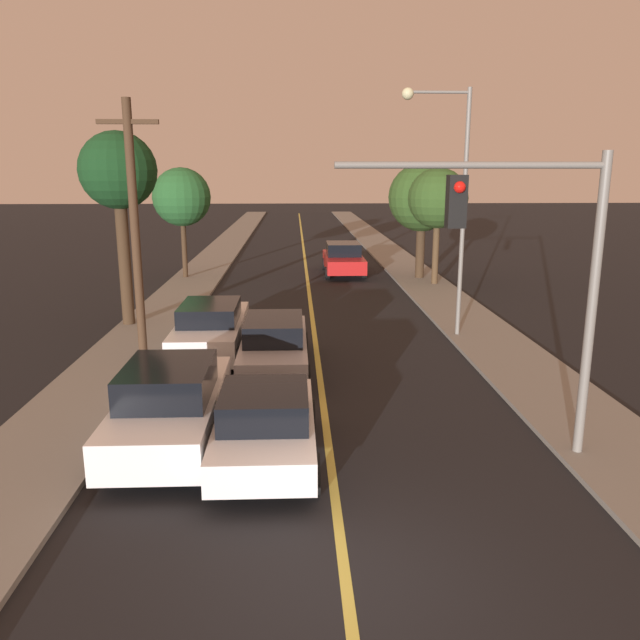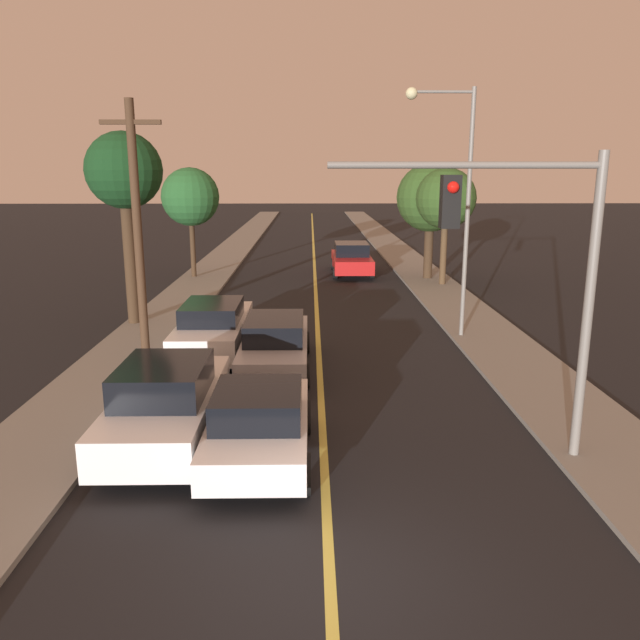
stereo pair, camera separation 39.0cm
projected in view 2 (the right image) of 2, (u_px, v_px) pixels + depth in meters
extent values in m
plane|color=black|center=(330.00, 579.00, 8.35)|extent=(200.00, 200.00, 0.00)
cube|color=black|center=(314.00, 250.00, 43.36)|extent=(8.65, 80.00, 0.01)
cube|color=#D1C14C|center=(314.00, 249.00, 43.36)|extent=(0.16, 76.00, 0.00)
cube|color=gray|center=(233.00, 249.00, 43.26)|extent=(2.50, 80.00, 0.12)
cube|color=gray|center=(393.00, 249.00, 43.43)|extent=(2.50, 80.00, 0.12)
cube|color=white|center=(259.00, 429.00, 11.61)|extent=(1.79, 4.07, 0.56)
cube|color=black|center=(258.00, 404.00, 11.32)|extent=(1.58, 1.83, 0.55)
cylinder|color=black|center=(223.00, 417.00, 12.89)|extent=(0.22, 0.72, 0.72)
cylinder|color=black|center=(305.00, 417.00, 12.91)|extent=(0.22, 0.72, 0.72)
cylinder|color=black|center=(203.00, 475.00, 10.43)|extent=(0.22, 0.72, 0.72)
cylinder|color=black|center=(304.00, 474.00, 10.46)|extent=(0.22, 0.72, 0.72)
cube|color=#A5A8B2|center=(275.00, 347.00, 17.04)|extent=(1.74, 5.06, 0.60)
cube|color=black|center=(275.00, 328.00, 16.71)|extent=(1.53, 2.28, 0.57)
cylinder|color=black|center=(251.00, 343.00, 18.63)|extent=(0.22, 0.65, 0.65)
cylinder|color=black|center=(306.00, 342.00, 18.65)|extent=(0.22, 0.65, 0.65)
cylinder|color=black|center=(239.00, 376.00, 15.57)|extent=(0.22, 0.65, 0.65)
cylinder|color=black|center=(305.00, 376.00, 15.60)|extent=(0.22, 0.65, 0.65)
cube|color=white|center=(168.00, 409.00, 12.48)|extent=(1.86, 4.88, 0.73)
cube|color=black|center=(164.00, 379.00, 12.13)|extent=(1.64, 2.20, 0.63)
cylinder|color=black|center=(144.00, 399.00, 14.03)|extent=(0.22, 0.63, 0.63)
cylinder|color=black|center=(223.00, 399.00, 14.05)|extent=(0.22, 0.63, 0.63)
cylinder|color=black|center=(100.00, 460.00, 11.08)|extent=(0.22, 0.63, 0.63)
cylinder|color=black|center=(200.00, 459.00, 11.11)|extent=(0.22, 0.63, 0.63)
cube|color=white|center=(214.00, 331.00, 18.51)|extent=(1.84, 5.05, 0.74)
cube|color=black|center=(212.00, 312.00, 18.16)|extent=(1.62, 2.27, 0.53)
cylinder|color=black|center=(195.00, 330.00, 20.10)|extent=(0.22, 0.66, 0.66)
cylinder|color=black|center=(249.00, 330.00, 20.13)|extent=(0.22, 0.66, 0.66)
cylinder|color=black|center=(174.00, 358.00, 17.05)|extent=(0.22, 0.66, 0.66)
cylinder|color=black|center=(238.00, 358.00, 17.08)|extent=(0.22, 0.66, 0.66)
cube|color=red|center=(352.00, 262.00, 32.92)|extent=(1.95, 5.10, 0.68)
cube|color=black|center=(351.00, 249.00, 32.97)|extent=(1.72, 2.30, 0.63)
cylinder|color=black|center=(372.00, 273.00, 31.47)|extent=(0.22, 0.63, 0.63)
cylinder|color=black|center=(335.00, 273.00, 31.45)|extent=(0.22, 0.63, 0.63)
cylinder|color=black|center=(366.00, 264.00, 34.55)|extent=(0.22, 0.63, 0.63)
cylinder|color=black|center=(333.00, 264.00, 34.52)|extent=(0.22, 0.63, 0.63)
cylinder|color=slate|center=(588.00, 310.00, 11.14)|extent=(0.18, 0.18, 5.55)
cylinder|color=slate|center=(466.00, 165.00, 10.51)|extent=(4.67, 0.12, 0.12)
cube|color=black|center=(450.00, 202.00, 10.65)|extent=(0.32, 0.28, 0.90)
sphere|color=red|center=(453.00, 187.00, 10.42)|extent=(0.20, 0.20, 0.20)
cylinder|color=slate|center=(467.00, 216.00, 19.45)|extent=(0.14, 0.14, 7.66)
cylinder|color=slate|center=(443.00, 92.00, 18.58)|extent=(1.87, 0.09, 0.09)
sphere|color=beige|center=(412.00, 93.00, 18.58)|extent=(0.36, 0.36, 0.36)
cylinder|color=#422D1E|center=(138.00, 235.00, 16.90)|extent=(0.24, 0.24, 7.04)
cube|color=#422D1E|center=(130.00, 122.00, 16.22)|extent=(1.60, 0.12, 0.12)
cylinder|color=#3D2B1C|center=(130.00, 261.00, 21.51)|extent=(0.42, 0.42, 4.33)
sphere|color=#143819|center=(124.00, 170.00, 20.79)|extent=(2.56, 2.56, 2.56)
cylinder|color=#3D2B1C|center=(193.00, 247.00, 31.29)|extent=(0.25, 0.25, 2.97)
sphere|color=#235628|center=(190.00, 197.00, 30.71)|extent=(2.85, 2.85, 2.85)
cylinder|color=#3D2B1C|center=(428.00, 250.00, 30.89)|extent=(0.44, 0.44, 2.79)
sphere|color=#2D4C1E|center=(430.00, 197.00, 30.30)|extent=(3.31, 3.31, 3.31)
cylinder|color=#4C3823|center=(443.00, 252.00, 29.16)|extent=(0.30, 0.30, 3.02)
sphere|color=#2D4C1E|center=(446.00, 198.00, 28.59)|extent=(2.77, 2.77, 2.77)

